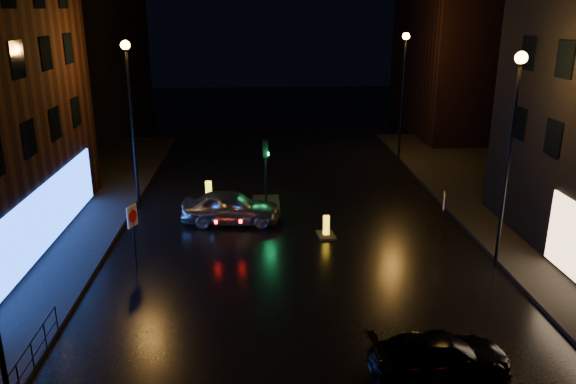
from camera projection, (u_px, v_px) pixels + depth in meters
name	position (u px, v px, depth m)	size (l,w,h in m)	color
ground	(316.00, 363.00, 16.31)	(120.00, 120.00, 0.00)	black
building_far_left	(82.00, 44.00, 46.48)	(8.00, 16.00, 14.00)	black
building_far_right	(460.00, 57.00, 45.57)	(8.00, 14.00, 12.00)	black
street_lamp_lfar	(130.00, 100.00, 27.44)	(0.44, 0.44, 8.37)	black
street_lamp_rnear	(512.00, 130.00, 20.67)	(0.44, 0.44, 8.37)	black
street_lamp_rfar	(403.00, 78.00, 35.85)	(0.44, 0.44, 8.37)	black
traffic_signal	(266.00, 195.00, 29.37)	(1.40, 2.40, 3.45)	black
guard_railing	(17.00, 372.00, 14.71)	(0.05, 6.04, 1.00)	black
silver_hatchback	(231.00, 207.00, 26.73)	(1.86, 4.63, 1.58)	#A5A8AD
dark_sedan	(440.00, 355.00, 15.71)	(1.63, 4.01, 1.16)	black
bollard_near	(326.00, 232.00, 25.32)	(0.86, 1.20, 0.98)	black
bollard_far	(209.00, 197.00, 29.90)	(1.06, 1.40, 1.11)	black
road_sign_left	(133.00, 221.00, 21.79)	(0.29, 0.60, 2.58)	black
road_sign_right	(443.00, 205.00, 24.55)	(0.19, 0.52, 2.18)	black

